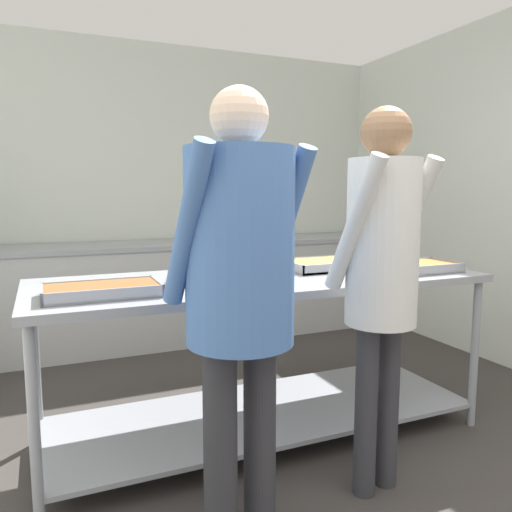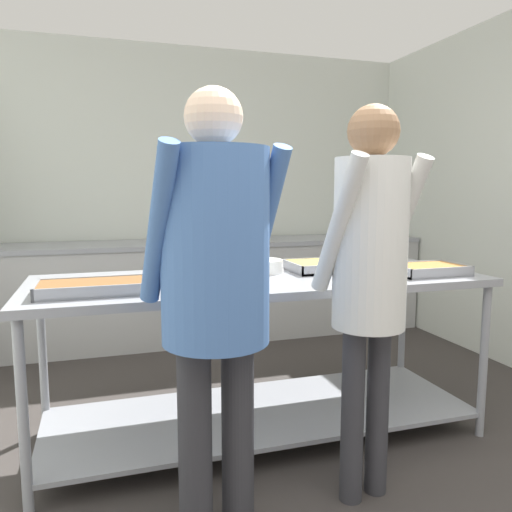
# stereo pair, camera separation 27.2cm
# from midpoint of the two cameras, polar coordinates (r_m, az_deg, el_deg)

# --- Properties ---
(wall_rear) EXTENTS (4.11, 0.06, 2.65)m
(wall_rear) POSITION_cam_midpoint_polar(r_m,az_deg,el_deg) (4.83, -4.66, 7.36)
(wall_rear) COLOR silver
(wall_rear) RESTS_ON ground_plane
(back_counter) EXTENTS (3.95, 0.65, 0.89)m
(back_counter) POSITION_cam_midpoint_polar(r_m,az_deg,el_deg) (4.55, -3.52, -3.78)
(back_counter) COLOR #A8A8A8
(back_counter) RESTS_ON ground_plane
(serving_counter) EXTENTS (2.37, 0.86, 0.88)m
(serving_counter) POSITION_cam_midpoint_polar(r_m,az_deg,el_deg) (2.70, 3.55, -8.36)
(serving_counter) COLOR gray
(serving_counter) RESTS_ON ground_plane
(serving_tray_roast) EXTENTS (0.49, 0.27, 0.05)m
(serving_tray_roast) POSITION_cam_midpoint_polar(r_m,az_deg,el_deg) (2.29, -14.82, -3.54)
(serving_tray_roast) COLOR gray
(serving_tray_roast) RESTS_ON serving_counter
(sauce_pan) EXTENTS (0.46, 0.32, 0.07)m
(sauce_pan) POSITION_cam_midpoint_polar(r_m,az_deg,el_deg) (2.54, -3.42, -1.94)
(sauce_pan) COLOR gray
(sauce_pan) RESTS_ON serving_counter
(plate_stack) EXTENTS (0.24, 0.24, 0.07)m
(plate_stack) POSITION_cam_midpoint_polar(r_m,az_deg,el_deg) (2.79, 3.53, -1.18)
(plate_stack) COLOR white
(plate_stack) RESTS_ON serving_counter
(serving_tray_greens) EXTENTS (0.46, 0.31, 0.05)m
(serving_tray_greens) POSITION_cam_midpoint_polar(r_m,az_deg,el_deg) (2.91, 10.91, -1.14)
(serving_tray_greens) COLOR gray
(serving_tray_greens) RESTS_ON serving_counter
(serving_tray_vegetables) EXTENTS (0.39, 0.27, 0.05)m
(serving_tray_vegetables) POSITION_cam_midpoint_polar(r_m,az_deg,el_deg) (2.92, 21.58, -1.49)
(serving_tray_vegetables) COLOR gray
(serving_tray_vegetables) RESTS_ON serving_counter
(guest_serving_left) EXTENTS (0.54, 0.41, 1.69)m
(guest_serving_left) POSITION_cam_midpoint_polar(r_m,az_deg,el_deg) (1.82, -0.44, -1.78)
(guest_serving_left) COLOR #2D2D33
(guest_serving_left) RESTS_ON ground_plane
(guest_serving_right) EXTENTS (0.44, 0.38, 1.67)m
(guest_serving_right) POSITION_cam_midpoint_polar(r_m,az_deg,el_deg) (2.14, 16.45, -0.33)
(guest_serving_right) COLOR #2D2D33
(guest_serving_right) RESTS_ON ground_plane
(water_bottle) EXTENTS (0.07, 0.07, 0.22)m
(water_bottle) POSITION_cam_midpoint_polar(r_m,az_deg,el_deg) (4.67, 0.69, 3.22)
(water_bottle) COLOR #23602D
(water_bottle) RESTS_ON back_counter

